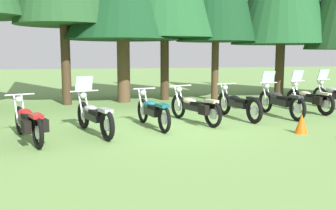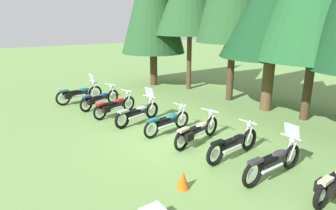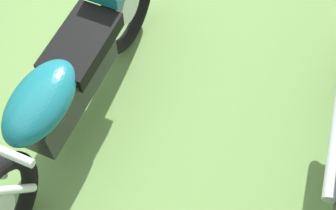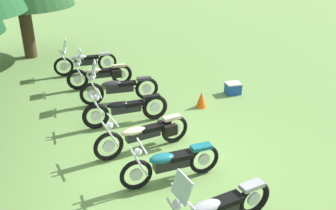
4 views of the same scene
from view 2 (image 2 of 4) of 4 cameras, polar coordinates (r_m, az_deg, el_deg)
The scene contains 11 objects.
ground_plane at distance 10.53m, azimuth 2.00°, elevation -6.41°, with size 80.00×80.00×0.00m, color #6B934C.
motorcycle_0 at distance 15.36m, azimuth -16.97°, elevation 2.19°, with size 0.74×2.42×1.38m.
motorcycle_1 at distance 14.23m, azimuth -13.29°, elevation 1.19°, with size 1.14×2.23×1.01m.
motorcycle_2 at distance 12.96m, azimuth -10.44°, elevation -0.07°, with size 1.05×2.23×1.00m.
motorcycle_3 at distance 11.87m, azimuth -5.82°, elevation -1.41°, with size 0.96×2.27×1.36m.
motorcycle_4 at distance 10.80m, azimuth -0.04°, elevation -3.23°, with size 0.71×2.17×0.99m.
motorcycle_5 at distance 9.98m, azimuth 5.60°, elevation -5.04°, with size 1.01×2.33×1.01m.
motorcycle_6 at distance 9.19m, azimuth 12.69°, elevation -7.41°, with size 0.68×2.34×1.01m.
motorcycle_7 at distance 8.38m, azimuth 20.02°, elevation -10.23°, with size 0.63×2.40×1.37m.
pine_tree_3 at distance 13.80m, azimuth 20.24°, elevation 18.12°, with size 4.50×4.50×7.00m.
traffic_cone at distance 7.53m, azimuth 2.93°, elevation -14.39°, with size 0.32×0.32×0.48m, color #EA590F.
Camera 2 is at (8.10, -5.32, 4.11)m, focal length 31.24 mm.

